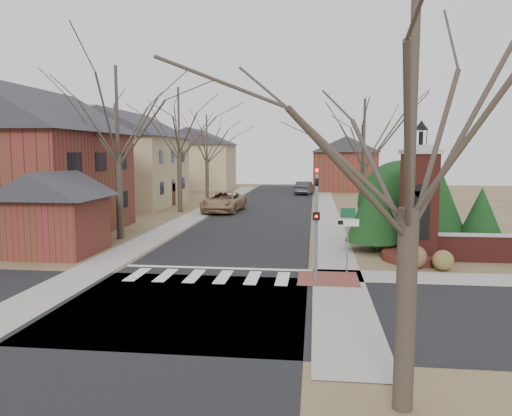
# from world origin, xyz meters

# --- Properties ---
(ground) EXTENTS (120.00, 120.00, 0.00)m
(ground) POSITION_xyz_m (0.00, 0.00, 0.00)
(ground) COLOR brown
(ground) RESTS_ON ground
(main_street) EXTENTS (8.00, 70.00, 0.01)m
(main_street) POSITION_xyz_m (0.00, 22.00, 0.01)
(main_street) COLOR black
(main_street) RESTS_ON ground
(cross_street) EXTENTS (120.00, 8.00, 0.01)m
(cross_street) POSITION_xyz_m (0.00, -3.00, 0.01)
(cross_street) COLOR black
(cross_street) RESTS_ON ground
(crosswalk_zone) EXTENTS (8.00, 2.20, 0.02)m
(crosswalk_zone) POSITION_xyz_m (0.00, 0.80, 0.01)
(crosswalk_zone) COLOR silver
(crosswalk_zone) RESTS_ON ground
(stop_bar) EXTENTS (8.00, 0.35, 0.02)m
(stop_bar) POSITION_xyz_m (0.00, 2.30, 0.01)
(stop_bar) COLOR silver
(stop_bar) RESTS_ON ground
(sidewalk_right_main) EXTENTS (2.00, 60.00, 0.02)m
(sidewalk_right_main) POSITION_xyz_m (5.20, 22.00, 0.01)
(sidewalk_right_main) COLOR gray
(sidewalk_right_main) RESTS_ON ground
(sidewalk_left) EXTENTS (2.00, 60.00, 0.02)m
(sidewalk_left) POSITION_xyz_m (-5.20, 22.00, 0.01)
(sidewalk_left) COLOR gray
(sidewalk_left) RESTS_ON ground
(curb_apron) EXTENTS (2.40, 2.40, 0.02)m
(curb_apron) POSITION_xyz_m (4.80, 1.00, 0.01)
(curb_apron) COLOR brown
(curb_apron) RESTS_ON ground
(traffic_signal_pole) EXTENTS (0.28, 0.41, 4.50)m
(traffic_signal_pole) POSITION_xyz_m (4.30, 0.57, 2.59)
(traffic_signal_pole) COLOR slate
(traffic_signal_pole) RESTS_ON ground
(sign_post) EXTENTS (0.90, 0.07, 2.75)m
(sign_post) POSITION_xyz_m (5.59, 1.99, 1.95)
(sign_post) COLOR slate
(sign_post) RESTS_ON ground
(brick_gate_monument) EXTENTS (3.20, 3.20, 6.47)m
(brick_gate_monument) POSITION_xyz_m (9.00, 4.99, 2.17)
(brick_gate_monument) COLOR #5B221A
(brick_gate_monument) RESTS_ON ground
(house_brick_left) EXTENTS (9.80, 11.80, 9.42)m
(house_brick_left) POSITION_xyz_m (-13.01, 9.99, 4.66)
(house_brick_left) COLOR maroon
(house_brick_left) RESTS_ON ground
(house_stucco_left) EXTENTS (9.80, 12.80, 9.28)m
(house_stucco_left) POSITION_xyz_m (-13.50, 27.00, 4.59)
(house_stucco_left) COLOR tan
(house_stucco_left) RESTS_ON ground
(garage_left) EXTENTS (4.80, 4.80, 4.29)m
(garage_left) POSITION_xyz_m (-8.52, 4.49, 2.24)
(garage_left) COLOR maroon
(garage_left) RESTS_ON ground
(house_distant_left) EXTENTS (10.80, 8.80, 8.53)m
(house_distant_left) POSITION_xyz_m (-12.01, 48.00, 4.25)
(house_distant_left) COLOR tan
(house_distant_left) RESTS_ON ground
(house_distant_right) EXTENTS (8.80, 8.80, 7.30)m
(house_distant_right) POSITION_xyz_m (7.99, 47.99, 3.65)
(house_distant_right) COLOR maroon
(house_distant_right) RESTS_ON ground
(evergreen_near) EXTENTS (2.80, 2.80, 4.10)m
(evergreen_near) POSITION_xyz_m (7.20, 7.00, 2.30)
(evergreen_near) COLOR #473D33
(evergreen_near) RESTS_ON ground
(evergreen_mid) EXTENTS (3.40, 3.40, 4.70)m
(evergreen_mid) POSITION_xyz_m (10.50, 8.20, 2.60)
(evergreen_mid) COLOR #473D33
(evergreen_mid) RESTS_ON ground
(evergreen_far) EXTENTS (2.40, 2.40, 3.30)m
(evergreen_far) POSITION_xyz_m (12.50, 7.20, 1.90)
(evergreen_far) COLOR #473D33
(evergreen_far) RESTS_ON ground
(evergreen_mass) EXTENTS (4.80, 4.80, 4.80)m
(evergreen_mass) POSITION_xyz_m (9.00, 9.50, 2.40)
(evergreen_mass) COLOR black
(evergreen_mass) RESTS_ON ground
(bare_tree_0) EXTENTS (8.05, 8.05, 11.15)m
(bare_tree_0) POSITION_xyz_m (-7.00, 9.00, 7.70)
(bare_tree_0) COLOR #473D33
(bare_tree_0) RESTS_ON ground
(bare_tree_1) EXTENTS (8.40, 8.40, 11.64)m
(bare_tree_1) POSITION_xyz_m (-7.00, 22.00, 8.03)
(bare_tree_1) COLOR #473D33
(bare_tree_1) RESTS_ON ground
(bare_tree_2) EXTENTS (7.35, 7.35, 10.19)m
(bare_tree_2) POSITION_xyz_m (-7.50, 35.00, 7.03)
(bare_tree_2) COLOR #473D33
(bare_tree_2) RESTS_ON ground
(bare_tree_3) EXTENTS (7.00, 7.00, 9.70)m
(bare_tree_3) POSITION_xyz_m (7.50, 16.00, 6.69)
(bare_tree_3) COLOR #473D33
(bare_tree_3) RESTS_ON ground
(bare_tree_4) EXTENTS (6.65, 6.65, 9.21)m
(bare_tree_4) POSITION_xyz_m (6.00, -9.00, 6.35)
(bare_tree_4) COLOR #473D33
(bare_tree_4) RESTS_ON ground
(pickup_truck) EXTENTS (3.29, 6.37, 1.72)m
(pickup_truck) POSITION_xyz_m (-3.40, 22.63, 0.86)
(pickup_truck) COLOR #997753
(pickup_truck) RESTS_ON ground
(distant_car) EXTENTS (2.38, 4.93, 1.56)m
(distant_car) POSITION_xyz_m (3.03, 41.10, 0.78)
(distant_car) COLOR #383B40
(distant_car) RESTS_ON ground
(dry_shrub_left) EXTENTS (1.01, 1.01, 1.01)m
(dry_shrub_left) POSITION_xyz_m (8.60, 3.33, 0.50)
(dry_shrub_left) COLOR brown
(dry_shrub_left) RESTS_ON ground
(dry_shrub_right) EXTENTS (0.89, 0.89, 0.89)m
(dry_shrub_right) POSITION_xyz_m (9.70, 3.00, 0.45)
(dry_shrub_right) COLOR brown
(dry_shrub_right) RESTS_ON ground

